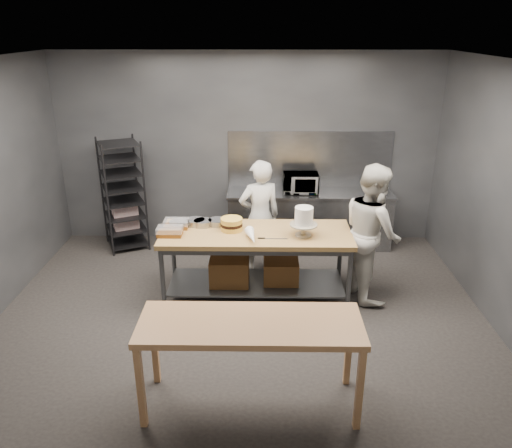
{
  "coord_description": "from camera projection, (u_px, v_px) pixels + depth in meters",
  "views": [
    {
      "loc": [
        0.26,
        -5.27,
        3.36
      ],
      "look_at": [
        0.17,
        0.46,
        1.05
      ],
      "focal_mm": 35.0,
      "sensor_mm": 36.0,
      "label": 1
    }
  ],
  "objects": [
    {
      "name": "speed_rack",
      "position": [
        123.0,
        196.0,
        7.8
      ],
      "size": [
        0.82,
        0.84,
        1.75
      ],
      "color": "black",
      "rests_on": "ground"
    },
    {
      "name": "splashback_panel",
      "position": [
        310.0,
        159.0,
        7.93
      ],
      "size": [
        2.6,
        0.02,
        0.9
      ],
      "primitive_type": "cube",
      "color": "slate",
      "rests_on": "back_counter"
    },
    {
      "name": "cake_pans",
      "position": [
        198.0,
        223.0,
        6.46
      ],
      "size": [
        0.73,
        0.33,
        0.07
      ],
      "color": "gray",
      "rests_on": "work_table"
    },
    {
      "name": "offset_spatula",
      "position": [
        269.0,
        238.0,
        6.07
      ],
      "size": [
        0.36,
        0.02,
        0.02
      ],
      "color": "slate",
      "rests_on": "work_table"
    },
    {
      "name": "chef_right",
      "position": [
        372.0,
        232.0,
        6.35
      ],
      "size": [
        0.82,
        0.97,
        1.78
      ],
      "primitive_type": "imported",
      "rotation": [
        0.0,
        0.0,
        1.75
      ],
      "color": "silver",
      "rests_on": "ground"
    },
    {
      "name": "work_table",
      "position": [
        254.0,
        257.0,
        6.4
      ],
      "size": [
        2.4,
        0.9,
        0.92
      ],
      "color": "olive",
      "rests_on": "ground"
    },
    {
      "name": "ground",
      "position": [
        241.0,
        317.0,
        6.14
      ],
      "size": [
        6.0,
        6.0,
        0.0
      ],
      "primitive_type": "plane",
      "color": "black",
      "rests_on": "ground"
    },
    {
      "name": "chef_behind",
      "position": [
        260.0,
        217.0,
        7.03
      ],
      "size": [
        0.69,
        0.56,
        1.65
      ],
      "primitive_type": "imported",
      "rotation": [
        0.0,
        0.0,
        3.45
      ],
      "color": "silver",
      "rests_on": "ground"
    },
    {
      "name": "back_counter",
      "position": [
        309.0,
        219.0,
        7.98
      ],
      "size": [
        2.6,
        0.6,
        0.9
      ],
      "color": "slate",
      "rests_on": "ground"
    },
    {
      "name": "near_counter",
      "position": [
        250.0,
        330.0,
        4.45
      ],
      "size": [
        2.0,
        0.7,
        0.9
      ],
      "color": "#A26F43",
      "rests_on": "ground"
    },
    {
      "name": "piping_bag",
      "position": [
        252.0,
        236.0,
        5.99
      ],
      "size": [
        0.19,
        0.4,
        0.12
      ],
      "primitive_type": "cone",
      "rotation": [
        1.57,
        0.0,
        0.19
      ],
      "color": "white",
      "rests_on": "work_table"
    },
    {
      "name": "back_wall",
      "position": [
        247.0,
        150.0,
        7.9
      ],
      "size": [
        6.0,
        0.04,
        3.0
      ],
      "primitive_type": "cube",
      "color": "#4C4F54",
      "rests_on": "ground"
    },
    {
      "name": "frosted_cake_stand",
      "position": [
        304.0,
        219.0,
        6.08
      ],
      "size": [
        0.34,
        0.34,
        0.37
      ],
      "color": "#A89E86",
      "rests_on": "work_table"
    },
    {
      "name": "microwave",
      "position": [
        301.0,
        183.0,
        7.76
      ],
      "size": [
        0.54,
        0.37,
        0.3
      ],
      "primitive_type": "imported",
      "color": "black",
      "rests_on": "back_counter"
    },
    {
      "name": "layer_cake",
      "position": [
        232.0,
        224.0,
        6.3
      ],
      "size": [
        0.28,
        0.28,
        0.16
      ],
      "color": "#E3C148",
      "rests_on": "work_table"
    },
    {
      "name": "pastry_clamshells",
      "position": [
        173.0,
        227.0,
        6.27
      ],
      "size": [
        0.35,
        0.46,
        0.11
      ],
      "color": "brown",
      "rests_on": "work_table"
    }
  ]
}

